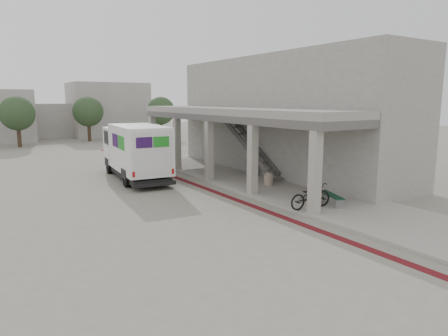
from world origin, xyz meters
TOP-DOWN VIEW (x-y plane):
  - ground at (0.00, 0.00)m, footprint 120.00×120.00m
  - bike_lane_stripe at (1.00, 2.00)m, footprint 0.35×40.00m
  - sidewalk at (4.00, 0.00)m, footprint 4.40×28.00m
  - transit_building at (6.83, 4.50)m, footprint 7.60×17.00m
  - distant_backdrop at (-2.84, 35.89)m, footprint 28.00×10.00m
  - tree_left at (-5.00, 28.00)m, footprint 3.20×3.20m
  - tree_mid at (2.00, 30.00)m, footprint 3.20×3.20m
  - tree_right at (10.00, 29.00)m, footprint 3.20×3.20m
  - fedex_truck at (-1.09, 7.32)m, footprint 2.88×7.42m
  - bench at (3.76, -2.85)m, footprint 0.95×1.77m
  - bollard_near at (3.38, -2.48)m, footprint 0.41×0.41m
  - bollard_far at (3.88, 1.53)m, footprint 0.45×0.45m
  - utility_cabinet at (4.67, 4.07)m, footprint 0.48×0.61m
  - bicycle_black at (2.50, -2.91)m, footprint 2.02×0.83m

SIDE VIEW (x-z plane):
  - ground at x=0.00m, z-range 0.00..0.00m
  - bike_lane_stripe at x=1.00m, z-range 0.00..0.01m
  - sidewalk at x=4.00m, z-range 0.00..0.12m
  - bench at x=3.76m, z-range 0.21..0.62m
  - bollard_near at x=3.38m, z-range 0.12..0.73m
  - bollard_far at x=3.88m, z-range 0.12..0.79m
  - utility_cabinet at x=4.67m, z-range 0.12..1.06m
  - bicycle_black at x=2.50m, z-range 0.12..1.16m
  - fedex_truck at x=-1.09m, z-range 0.10..3.19m
  - distant_backdrop at x=-2.84m, z-range -0.55..5.95m
  - tree_left at x=-5.00m, z-range 0.78..5.58m
  - tree_mid at x=2.00m, z-range 0.78..5.58m
  - tree_right at x=10.00m, z-range 0.78..5.58m
  - transit_building at x=6.83m, z-range -0.10..6.90m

